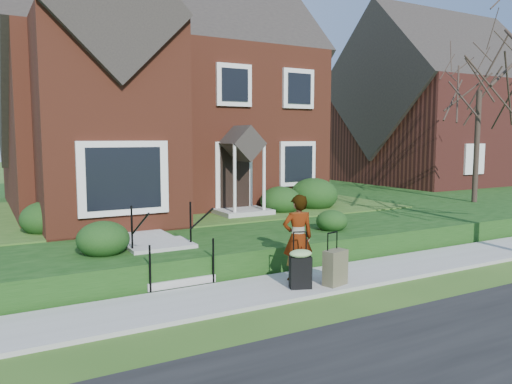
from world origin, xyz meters
TOP-DOWN VIEW (x-y plane):
  - ground at (0.00, 0.00)m, footprint 120.00×120.00m
  - sidewalk at (0.00, 0.00)m, footprint 60.00×1.60m
  - terrace at (4.00, 10.90)m, footprint 44.00×20.00m
  - walkway at (-2.50, 5.00)m, footprint 1.20×6.00m
  - main_house at (-0.21, 9.61)m, footprint 10.40×10.20m
  - neighbour_house at (16.00, 11.00)m, footprint 9.40×8.00m
  - front_steps at (-2.50, 1.84)m, footprint 1.40×2.02m
  - foundation_shrubs at (0.82, 4.91)m, footprint 9.91×4.75m
  - woman at (-0.28, 0.16)m, footprint 0.72×0.56m
  - suitcase_black at (-0.55, -0.33)m, footprint 0.56×0.51m
  - suitcase_olive at (0.18, -0.48)m, footprint 0.54×0.38m
  - tree_gap at (10.15, 3.96)m, footprint 4.47×4.47m

SIDE VIEW (x-z plane):
  - ground at x=0.00m, z-range 0.00..0.00m
  - sidewalk at x=0.00m, z-range 0.00..0.08m
  - terrace at x=4.00m, z-range 0.00..0.60m
  - suitcase_olive at x=0.18m, z-range -0.09..0.96m
  - front_steps at x=-2.50m, z-range -0.28..1.22m
  - suitcase_black at x=-0.55m, z-range -0.04..1.06m
  - walkway at x=-2.50m, z-range 0.60..0.66m
  - woman at x=-0.28m, z-range 0.08..1.84m
  - foundation_shrubs at x=0.82m, z-range 0.50..1.64m
  - tree_gap at x=10.15m, z-range 1.87..8.26m
  - neighbour_house at x=16.00m, z-range 0.65..9.85m
  - main_house at x=-0.21m, z-range 0.56..9.96m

